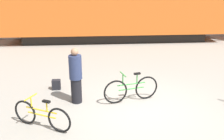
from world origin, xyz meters
name	(u,v)px	position (x,y,z in m)	size (l,w,h in m)	color
ground_plane	(142,109)	(0.00, 0.00, 0.00)	(80.00, 80.00, 0.00)	gray
rail_near	(115,42)	(0.00, 8.43, 0.01)	(52.28, 0.07, 0.01)	#4C4238
rail_far	(113,37)	(0.00, 9.87, 0.01)	(52.28, 0.07, 0.01)	#4C4238
bicycle_yellow	(42,115)	(-2.70, -0.82, 0.35)	(1.52, 0.83, 0.81)	black
bicycle_green	(131,89)	(-0.24, 0.53, 0.39)	(1.72, 0.53, 0.92)	black
person_in_navy	(76,76)	(-1.90, 0.59, 0.84)	(0.38, 0.38, 1.70)	black
backpack	(56,85)	(-2.64, 1.63, 0.17)	(0.28, 0.20, 0.34)	black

